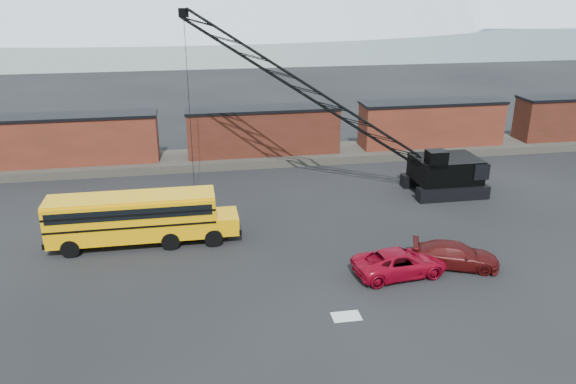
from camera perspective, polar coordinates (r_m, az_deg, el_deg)
name	(u,v)px	position (r m, az deg, el deg)	size (l,w,h in m)	color
ground	(318,277)	(31.28, 3.04, -8.66)	(160.00, 160.00, 0.00)	black
gravel_berm	(264,157)	(51.18, -2.50, 3.62)	(120.00, 5.00, 0.70)	#464139
boxcar_west_near	(76,139)	(51.03, -20.71, 5.06)	(13.70, 3.10, 4.17)	#4A2115
boxcar_mid	(263,131)	(50.53, -2.54, 6.24)	(13.70, 3.10, 4.17)	#4E1E16
boxcar_east_near	(431,123)	(54.90, 14.37, 6.78)	(13.70, 3.10, 4.17)	#4A2115
snow_patch	(346,316)	(28.08, 5.94, -12.45)	(1.40, 0.90, 0.02)	silver
school_bus	(138,217)	(35.47, -14.95, -2.47)	(11.65, 2.65, 3.19)	#EAA004
red_pickup	(400,263)	(31.81, 11.31, -7.04)	(2.43, 5.27, 1.47)	maroon
maroon_suv	(456,255)	(33.45, 16.66, -6.16)	(1.97, 4.84, 1.40)	#480C0D
crawler_crane	(317,96)	(41.07, 2.92, 9.70)	(22.21, 5.27, 13.80)	black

